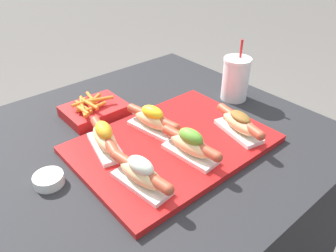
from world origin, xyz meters
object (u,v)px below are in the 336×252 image
hot_dog_2 (239,123)px  sauce_bowl (49,179)px  drink_cup (235,79)px  hot_dog_0 (141,173)px  fries_basket (94,110)px  serving_tray (173,144)px  hot_dog_1 (191,144)px  hot_dog_4 (153,119)px  hot_dog_3 (105,138)px

hot_dog_2 → sauce_bowl: (-0.49, 0.17, -0.04)m
sauce_bowl → drink_cup: drink_cup is taller
hot_dog_0 → sauce_bowl: bearing=133.4°
hot_dog_0 → fries_basket: hot_dog_0 is taller
serving_tray → hot_dog_0: size_ratio=2.69×
hot_dog_1 → serving_tray: bearing=84.4°
hot_dog_2 → drink_cup: (0.18, 0.17, 0.02)m
hot_dog_0 → hot_dog_4: 0.23m
sauce_bowl → serving_tray: bearing=-13.8°
serving_tray → sauce_bowl: 0.33m
hot_dog_1 → hot_dog_2: (0.18, -0.01, -0.00)m
hot_dog_2 → fries_basket: hot_dog_2 is taller
hot_dog_0 → fries_basket: size_ratio=1.04×
hot_dog_3 → drink_cup: (0.51, -0.01, 0.02)m
hot_dog_0 → fries_basket: bearing=76.6°
hot_dog_4 → fries_basket: 0.22m
drink_cup → fries_basket: size_ratio=1.11×
hot_dog_1 → fries_basket: size_ratio=1.04×
serving_tray → hot_dog_0: (-0.17, -0.08, 0.04)m
hot_dog_1 → sauce_bowl: size_ratio=2.72×
hot_dog_0 → drink_cup: (0.52, 0.16, 0.02)m
serving_tray → hot_dog_3: 0.19m
hot_dog_0 → hot_dog_4: size_ratio=1.01×
hot_dog_2 → fries_basket: (-0.25, 0.38, -0.03)m
hot_dog_2 → drink_cup: bearing=42.7°
serving_tray → hot_dog_2: hot_dog_2 is taller
serving_tray → hot_dog_0: 0.19m
hot_dog_1 → sauce_bowl: hot_dog_1 is taller
hot_dog_1 → hot_dog_4: size_ratio=1.01×
hot_dog_1 → fries_basket: bearing=101.2°
hot_dog_3 → fries_basket: (0.08, 0.20, -0.03)m
hot_dog_2 → hot_dog_4: (-0.17, 0.17, 0.00)m
hot_dog_2 → serving_tray: bearing=151.8°
serving_tray → fries_basket: bearing=105.5°
sauce_bowl → drink_cup: (0.67, -0.00, 0.06)m
hot_dog_4 → sauce_bowl: (-0.32, -0.00, -0.04)m
serving_tray → hot_dog_1: bearing=-95.6°
serving_tray → hot_dog_1: 0.09m
hot_dog_1 → fries_basket: 0.37m
hot_dog_3 → sauce_bowl: 0.17m
serving_tray → hot_dog_0: bearing=-153.6°
hot_dog_4 → drink_cup: size_ratio=0.93×
hot_dog_1 → sauce_bowl: 0.35m
serving_tray → drink_cup: drink_cup is taller
hot_dog_2 → fries_basket: bearing=123.3°
hot_dog_4 → hot_dog_0: bearing=-134.7°
hot_dog_2 → sauce_bowl: bearing=160.9°
hot_dog_0 → hot_dog_1: (0.16, 0.01, 0.00)m
hot_dog_0 → hot_dog_4: (0.16, 0.16, -0.00)m
serving_tray → hot_dog_4: bearing=93.8°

